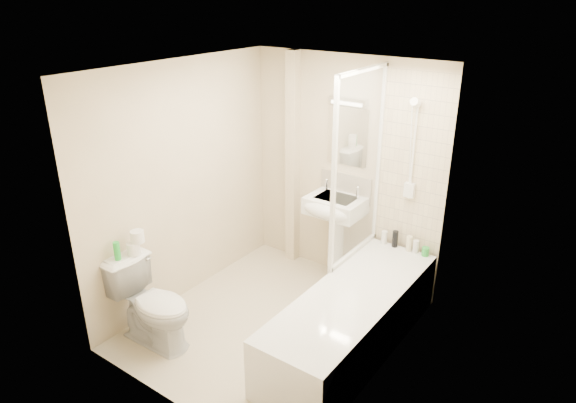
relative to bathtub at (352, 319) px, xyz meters
The scene contains 24 objects.
floor 0.82m from the bathtub, 168.54° to the right, with size 2.50×2.50×0.00m, color beige.
wall_back 1.61m from the bathtub, 124.34° to the left, with size 2.20×0.02×2.40m, color beige.
wall_left 2.07m from the bathtub, behind, with size 0.02×2.50×2.40m, color beige.
wall_right 0.99m from the bathtub, 23.47° to the right, with size 0.02×2.50×2.40m, color beige.
ceiling 2.25m from the bathtub, 168.54° to the right, with size 2.20×2.50×0.02m, color white.
tile_back 1.57m from the bathtub, 90.00° to the left, with size 0.70×0.01×1.75m, color beige.
tile_right 1.19m from the bathtub, ahead, with size 0.01×2.10×1.75m, color beige.
pipe_boxing 1.95m from the bathtub, 142.85° to the left, with size 0.12×0.12×2.40m, color beige.
splashback 1.50m from the bathtub, 123.46° to the left, with size 0.60×0.01×0.30m, color beige.
mirror 1.83m from the bathtub, 123.51° to the left, with size 0.46×0.01×0.60m, color white.
strip_light 2.10m from the bathtub, 124.08° to the left, with size 0.42×0.07×0.07m, color silver.
bathtub is the anchor object (origin of this frame).
shower_screen 1.37m from the bathtub, 118.44° to the left, with size 0.04×0.92×1.80m.
shower_fixture 1.63m from the bathtub, 90.10° to the left, with size 0.10×0.16×0.99m.
pedestal_sink 1.22m from the bathtub, 129.86° to the left, with size 0.58×0.51×1.11m.
bottle_white_a 1.08m from the bathtub, 101.20° to the left, with size 0.06×0.06×0.14m, color white.
bottle_black_b 1.07m from the bathtub, 94.58° to the left, with size 0.06×0.06×0.17m, color black.
bottle_cream 1.07m from the bathtub, 85.95° to the left, with size 0.06×0.06×0.16m, color beige.
bottle_white_b 1.07m from the bathtub, 81.97° to the left, with size 0.06×0.06×0.13m, color white.
bottle_green 1.08m from the bathtub, 76.37° to the left, with size 0.07×0.07×0.09m, color green.
toilet 1.76m from the bathtub, 146.76° to the right, with size 0.79×0.46×0.79m, color white.
toilet_roll_lower 2.03m from the bathtub, 152.25° to the right, with size 0.11×0.11×0.11m, color white.
toilet_roll_upper 2.03m from the bathtub, 153.07° to the right, with size 0.12×0.12×0.11m, color white.
green_bottle 2.13m from the bathtub, 149.07° to the right, with size 0.06×0.06×0.17m, color green.
Camera 1 is at (2.49, -3.23, 2.99)m, focal length 32.00 mm.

